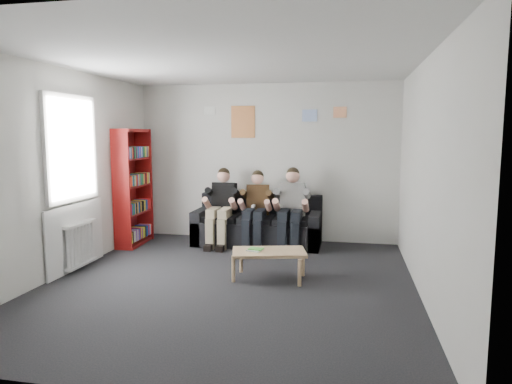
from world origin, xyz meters
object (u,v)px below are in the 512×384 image
at_px(sofa, 258,227).
at_px(person_middle, 256,209).
at_px(bookshelf, 134,187).
at_px(person_right, 291,209).
at_px(coffee_table, 269,254).
at_px(person_left, 221,207).

height_order(sofa, person_middle, person_middle).
height_order(bookshelf, person_middle, bookshelf).
xyz_separation_m(person_middle, person_right, (0.58, -0.00, 0.02)).
relative_size(bookshelf, person_right, 1.47).
height_order(coffee_table, person_right, person_right).
height_order(sofa, person_right, person_right).
xyz_separation_m(sofa, person_middle, (0.00, -0.19, 0.33)).
xyz_separation_m(person_left, person_right, (1.17, -0.00, 0.01)).
bearing_deg(person_right, coffee_table, -92.23).
relative_size(coffee_table, person_right, 0.71).
distance_m(person_left, person_right, 1.17).
relative_size(sofa, person_middle, 1.68).
distance_m(person_left, person_middle, 0.58).
height_order(coffee_table, person_left, person_left).
bearing_deg(coffee_table, sofa, 105.50).
distance_m(sofa, coffee_table, 1.89).
bearing_deg(person_middle, person_left, 171.01).
distance_m(sofa, bookshelf, 2.17).
xyz_separation_m(coffee_table, person_right, (0.08, 1.62, 0.32)).
bearing_deg(person_left, sofa, 17.60).
distance_m(sofa, person_left, 0.71).
xyz_separation_m(bookshelf, coffee_table, (2.52, -1.39, -0.64)).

